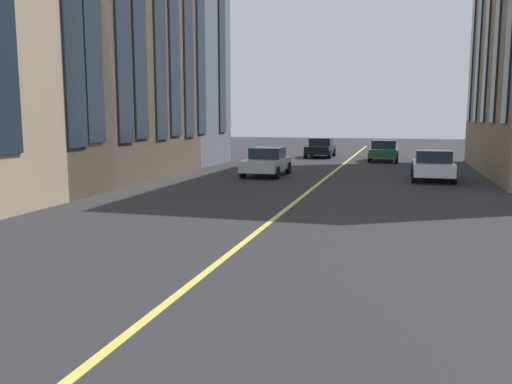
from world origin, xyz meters
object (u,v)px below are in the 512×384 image
(car_silver_oncoming, at_px, (267,162))
(car_white_parked_b, at_px, (433,165))
(car_green_near, at_px, (384,151))
(car_black_mid, at_px, (320,148))

(car_silver_oncoming, relative_size, car_white_parked_b, 1.00)
(car_silver_oncoming, height_order, car_white_parked_b, same)
(car_green_near, relative_size, car_black_mid, 1.00)
(car_green_near, distance_m, car_white_parked_b, 10.64)
(car_black_mid, relative_size, car_white_parked_b, 1.00)
(car_green_near, xyz_separation_m, car_white_parked_b, (-10.32, -2.57, 0.00))
(car_green_near, xyz_separation_m, car_silver_oncoming, (-10.52, 5.34, 0.00))
(car_white_parked_b, bearing_deg, car_silver_oncoming, 91.47)
(car_green_near, bearing_deg, car_black_mid, 63.12)
(car_green_near, height_order, car_silver_oncoming, same)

